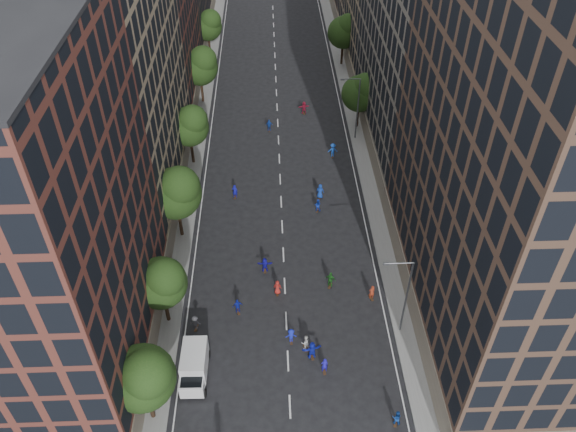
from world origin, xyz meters
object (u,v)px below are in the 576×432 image
object	(u,v)px
streetlamp_near	(405,294)
skater_2	(396,418)
streetlamp_far	(356,105)
skater_1	(324,365)
cargo_van	(194,366)

from	to	relation	value
streetlamp_near	skater_2	world-z (taller)	streetlamp_near
streetlamp_far	skater_1	world-z (taller)	streetlamp_far
skater_2	skater_1	bearing A→B (deg)	-29.74
cargo_van	streetlamp_far	bearing A→B (deg)	64.35
streetlamp_near	streetlamp_far	distance (m)	33.00
streetlamp_far	cargo_van	world-z (taller)	streetlamp_far
streetlamp_near	cargo_van	size ratio (longest dim) A/B	1.87
streetlamp_near	streetlamp_far	size ratio (longest dim) A/B	1.00
streetlamp_near	streetlamp_far	bearing A→B (deg)	90.00
cargo_van	skater_2	distance (m)	17.37
streetlamp_far	skater_1	xyz separation A→B (m)	(-7.23, -37.19, -4.32)
cargo_van	skater_1	size ratio (longest dim) A/B	2.84
streetlamp_near	streetlamp_far	world-z (taller)	same
skater_1	skater_2	bearing A→B (deg)	131.35
streetlamp_far	skater_2	world-z (taller)	streetlamp_far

